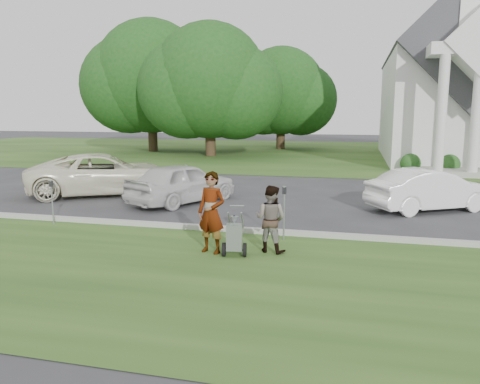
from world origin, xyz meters
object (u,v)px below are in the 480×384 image
at_px(church, 459,71).
at_px(person_right, 270,219).
at_px(parking_meter_far, 52,197).
at_px(car_b, 182,183).
at_px(tree_left, 210,86).
at_px(parking_meter_near, 284,206).
at_px(car_d, 431,190).
at_px(car_a, 105,174).
at_px(tree_back, 281,95).
at_px(striping_cart, 234,238).
at_px(tree_far, 151,82).
at_px(person_left, 211,213).

height_order(church, person_right, church).
relative_size(parking_meter_far, car_b, 0.30).
bearing_deg(car_b, tree_left, -49.77).
height_order(church, car_b, church).
xyz_separation_m(parking_meter_near, parking_meter_far, (-6.74, 0.06, -0.06)).
height_order(parking_meter_near, car_d, parking_meter_near).
bearing_deg(parking_meter_near, car_a, 147.49).
bearing_deg(car_b, car_a, 10.90).
height_order(tree_back, striping_cart, tree_back).
bearing_deg(parking_meter_far, tree_far, 108.14).
bearing_deg(parking_meter_far, car_b, 58.64).
distance_m(striping_cart, parking_meter_near, 1.89).
bearing_deg(striping_cart, car_b, 110.51).
distance_m(tree_back, striping_cart, 32.07).
bearing_deg(car_a, parking_meter_far, 163.41).
distance_m(striping_cart, person_right, 0.96).
xyz_separation_m(person_right, parking_meter_near, (0.15, 1.08, 0.10)).
relative_size(striping_cart, car_b, 0.26).
bearing_deg(parking_meter_far, car_d, 23.61).
relative_size(tree_far, striping_cart, 10.22).
bearing_deg(tree_far, striping_cart, -62.17).
bearing_deg(tree_back, parking_meter_far, -93.57).
relative_size(person_right, car_b, 0.36).
relative_size(striping_cart, car_d, 0.27).
height_order(parking_meter_far, car_a, car_a).
distance_m(tree_left, car_a, 17.43).
xyz_separation_m(tree_far, car_b, (10.59, -20.83, -4.96)).
xyz_separation_m(church, striping_cart, (-9.01, -24.66, -5.51)).
bearing_deg(car_b, church, -97.44).
relative_size(striping_cart, person_right, 0.73).
bearing_deg(striping_cart, tree_left, 98.38).
relative_size(striping_cart, parking_meter_near, 0.82).
height_order(car_a, car_b, car_a).
xyz_separation_m(person_right, car_d, (4.29, 5.90, -0.09)).
distance_m(church, parking_meter_far, 27.85).
bearing_deg(parking_meter_far, person_right, -9.84).
bearing_deg(striping_cart, tree_far, 107.42).
bearing_deg(tree_back, striping_cart, -82.76).
distance_m(tree_back, car_d, 26.97).
height_order(tree_left, car_b, tree_left).
xyz_separation_m(parking_meter_far, car_b, (2.45, 4.02, -0.09)).
height_order(parking_meter_far, car_b, car_b).
bearing_deg(parking_meter_far, parking_meter_near, -0.54).
relative_size(person_left, car_a, 0.32).
relative_size(tree_back, person_right, 6.17).
bearing_deg(parking_meter_near, car_d, 49.32).
height_order(person_left, parking_meter_far, person_left).
relative_size(parking_meter_near, car_a, 0.24).
xyz_separation_m(striping_cart, car_d, (5.01, 6.43, 0.26)).
xyz_separation_m(tree_far, parking_meter_near, (14.88, -24.92, -4.81)).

